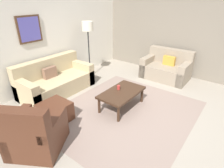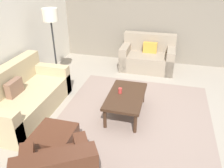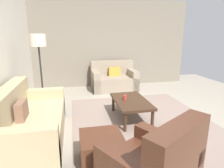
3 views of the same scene
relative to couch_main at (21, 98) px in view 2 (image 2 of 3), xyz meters
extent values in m
plane|color=gray|center=(0.26, -2.08, -0.30)|extent=(8.00, 8.00, 0.00)
cube|color=slate|center=(3.26, -2.08, 1.10)|extent=(0.12, 5.20, 2.80)
cube|color=gray|center=(0.26, -2.08, -0.29)|extent=(3.15, 2.75, 0.01)
cube|color=tan|center=(0.00, -0.10, -0.09)|extent=(1.92, 0.93, 0.42)
cube|color=tan|center=(0.00, 0.25, 0.14)|extent=(1.92, 0.24, 0.88)
cube|color=tan|center=(0.86, -0.10, 0.01)|extent=(0.20, 0.93, 0.62)
cube|color=brown|center=(-0.09, 0.03, 0.26)|extent=(0.36, 0.12, 0.28)
cube|color=gray|center=(2.61, -2.04, -0.09)|extent=(0.89, 1.38, 0.42)
cube|color=gray|center=(2.94, -2.04, 0.14)|extent=(0.24, 1.38, 0.88)
cube|color=gray|center=(2.61, -1.45, 0.01)|extent=(0.89, 0.20, 0.62)
cube|color=gray|center=(2.61, -2.63, 0.01)|extent=(0.89, 0.20, 0.62)
cube|color=gold|center=(2.72, -2.08, 0.26)|extent=(0.12, 0.36, 0.28)
cube|color=#4C2819|center=(-0.83, -1.10, -0.10)|extent=(0.56, 0.56, 0.40)
cylinder|color=#382316|center=(-0.07, -2.16, -0.12)|extent=(0.06, 0.06, 0.36)
cylinder|color=#382316|center=(0.91, -2.16, -0.12)|extent=(0.06, 0.06, 0.36)
cylinder|color=#382316|center=(-0.07, -1.64, -0.12)|extent=(0.06, 0.06, 0.36)
cylinder|color=#382316|center=(0.91, -1.64, -0.12)|extent=(0.06, 0.06, 0.36)
cube|color=#382316|center=(0.42, -1.90, 0.09)|extent=(1.10, 0.64, 0.05)
cylinder|color=#B2332D|center=(0.46, -1.78, 0.16)|extent=(0.07, 0.07, 0.10)
cylinder|color=black|center=(1.27, -0.10, -0.28)|extent=(0.28, 0.28, 0.03)
cylinder|color=#262626|center=(1.27, -0.10, 0.43)|extent=(0.04, 0.04, 1.45)
cylinder|color=beige|center=(1.27, -0.10, 1.28)|extent=(0.32, 0.32, 0.26)
camera|label=1|loc=(-2.60, -3.92, 2.05)|focal=29.26mm
camera|label=2|loc=(-3.06, -2.54, 2.21)|focal=36.35mm
camera|label=3|loc=(-3.03, -0.78, 1.38)|focal=30.30mm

